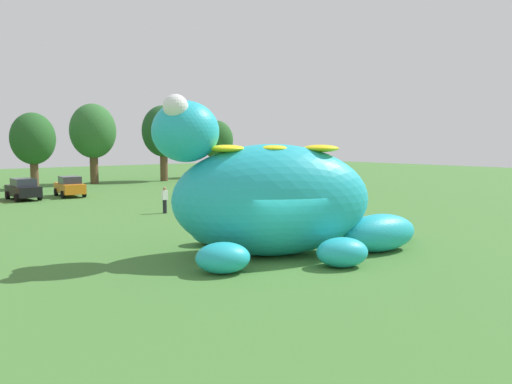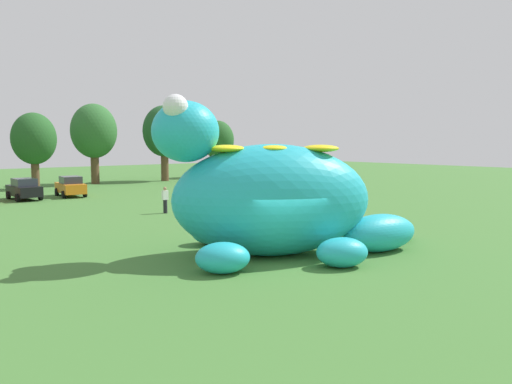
% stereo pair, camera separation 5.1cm
% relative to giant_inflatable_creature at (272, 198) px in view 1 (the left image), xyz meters
% --- Properties ---
extents(ground_plane, '(160.00, 160.00, 0.00)m').
position_rel_giant_inflatable_creature_xyz_m(ground_plane, '(-0.67, -1.42, -2.32)').
color(ground_plane, '#427533').
extents(giant_inflatable_creature, '(12.40, 8.54, 6.35)m').
position_rel_giant_inflatable_creature_xyz_m(giant_inflatable_creature, '(0.00, 0.00, 0.00)').
color(giant_inflatable_creature, '#23B2C6').
rests_on(giant_inflatable_creature, ground).
extents(car_black, '(2.04, 4.15, 1.72)m').
position_rel_giant_inflatable_creature_xyz_m(car_black, '(-2.55, 27.19, -1.46)').
color(car_black, black).
rests_on(car_black, ground).
extents(car_orange, '(2.24, 4.24, 1.72)m').
position_rel_giant_inflatable_creature_xyz_m(car_orange, '(1.15, 27.30, -1.46)').
color(car_orange, orange).
rests_on(car_orange, ground).
extents(tree_centre_left, '(4.21, 4.21, 7.46)m').
position_rel_giant_inflatable_creature_xyz_m(tree_centre_left, '(0.81, 36.28, 2.56)').
color(tree_centre_left, brown).
rests_on(tree_centre_left, ground).
extents(tree_centre, '(4.95, 4.95, 8.79)m').
position_rel_giant_inflatable_creature_xyz_m(tree_centre, '(7.68, 38.57, 3.43)').
color(tree_centre, brown).
rests_on(tree_centre, ground).
extents(tree_centre_right, '(5.02, 5.02, 8.91)m').
position_rel_giant_inflatable_creature_xyz_m(tree_centre_right, '(15.73, 37.44, 3.51)').
color(tree_centre_right, brown).
rests_on(tree_centre_right, ground).
extents(tree_mid_right, '(4.17, 4.17, 7.41)m').
position_rel_giant_inflatable_creature_xyz_m(tree_mid_right, '(24.24, 38.54, 2.52)').
color(tree_mid_right, brown).
rests_on(tree_mid_right, ground).
extents(spectator_near_inflatable, '(0.38, 0.26, 1.71)m').
position_rel_giant_inflatable_creature_xyz_m(spectator_near_inflatable, '(2.48, 13.33, -1.47)').
color(spectator_near_inflatable, black).
rests_on(spectator_near_inflatable, ground).
extents(spectator_wandering, '(0.38, 0.26, 1.71)m').
position_rel_giant_inflatable_creature_xyz_m(spectator_wandering, '(7.75, 10.17, -1.47)').
color(spectator_wandering, '#2D334C').
rests_on(spectator_wandering, ground).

